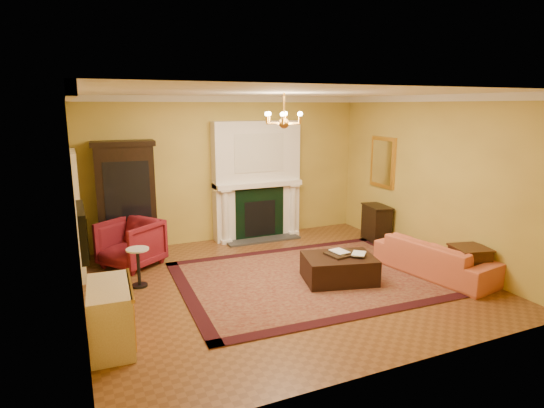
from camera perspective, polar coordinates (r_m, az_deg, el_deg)
floor at (r=7.53m, az=1.40°, el=-9.77°), size 6.00×5.50×0.02m
ceiling at (r=6.98m, az=1.53°, el=13.87°), size 6.00×5.50×0.02m
wall_back at (r=9.63m, az=-5.65°, el=4.37°), size 6.00×0.02×3.00m
wall_front at (r=4.83m, az=15.76°, el=-4.02°), size 6.00×0.02×3.00m
wall_left at (r=6.43m, az=-23.53°, el=-0.57°), size 0.02×5.50×3.00m
wall_right at (r=8.81m, az=19.45°, el=2.99°), size 0.02×5.50×3.00m
fireplace at (r=9.71m, az=-1.90°, el=2.66°), size 1.90×0.70×2.50m
crown_molding at (r=7.85m, az=-1.57°, el=13.18°), size 6.00×5.50×0.12m
doorway at (r=8.19m, az=-23.09°, el=-1.21°), size 0.08×1.05×2.10m
tv_panel at (r=5.88m, az=-22.68°, el=-3.13°), size 0.09×0.95×0.58m
gilt_mirror at (r=9.81m, az=13.72°, el=5.11°), size 0.06×0.76×1.05m
chandelier at (r=6.98m, az=1.51°, el=10.57°), size 0.63×0.55×0.53m
oriental_rug at (r=7.69m, az=4.90°, el=-9.17°), size 4.41×3.38×0.02m
china_cabinet at (r=9.01m, az=-17.78°, el=0.33°), size 1.07×0.54×2.08m
wingback_armchair at (r=8.44m, az=-17.31°, el=-4.48°), size 1.21×1.22×0.92m
pedestal_table at (r=7.50m, az=-16.42°, el=-7.31°), size 0.35×0.35×0.63m
commode at (r=5.86m, az=-19.59°, el=-13.09°), size 0.54×1.04×0.75m
coral_sofa at (r=8.17m, az=19.87°, el=-5.66°), size 0.95×2.13×0.80m
end_table at (r=8.04m, az=23.47°, el=-7.11°), size 0.60×0.60×0.57m
console_table at (r=9.83m, az=12.96°, el=-2.45°), size 0.48×0.72×0.74m
leather_ottoman at (r=7.53m, az=8.39°, el=-7.99°), size 1.28×1.06×0.42m
ottoman_tray at (r=7.53m, az=8.77°, el=-6.19°), size 0.53×0.44×0.03m
book_a at (r=7.42m, az=7.84°, el=-5.08°), size 0.23×0.06×0.30m
book_b at (r=7.47m, az=10.08°, el=-5.13°), size 0.17×0.16×0.28m
topiary_left at (r=9.45m, az=-4.76°, el=3.95°), size 0.15×0.15×0.41m
topiary_right at (r=9.90m, az=1.81°, el=4.28°), size 0.14×0.14×0.38m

